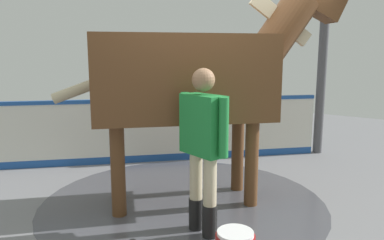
{
  "coord_description": "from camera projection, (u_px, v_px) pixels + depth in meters",
  "views": [
    {
      "loc": [
        3.37,
        2.53,
        1.78
      ],
      "look_at": [
        0.23,
        0.19,
        1.09
      ],
      "focal_mm": 34.65,
      "sensor_mm": 36.0,
      "label": 1
    }
  ],
  "objects": [
    {
      "name": "horse",
      "position": [
        194.0,
        76.0,
        4.33
      ],
      "size": [
        2.71,
        2.5,
        2.72
      ],
      "rotation": [
        0.0,
        0.0,
        2.4
      ],
      "color": "brown",
      "rests_on": "ground"
    },
    {
      "name": "barrier_wall",
      "position": [
        165.0,
        132.0,
        6.25
      ],
      "size": [
        4.03,
        3.67,
        1.07
      ],
      "color": "silver",
      "rests_on": "ground"
    },
    {
      "name": "handler",
      "position": [
        203.0,
        141.0,
        3.6
      ],
      "size": [
        0.34,
        0.65,
        1.66
      ],
      "rotation": [
        0.0,
        0.0,
        6.02
      ],
      "color": "black",
      "rests_on": "ground"
    },
    {
      "name": "wet_patch",
      "position": [
        183.0,
        201.0,
        4.57
      ],
      "size": [
        3.45,
        3.45,
        0.0
      ],
      "primitive_type": "cylinder",
      "color": "#4C4C54",
      "rests_on": "ground"
    },
    {
      "name": "ground_plane",
      "position": [
        191.0,
        205.0,
        4.46
      ],
      "size": [
        16.0,
        16.0,
        0.02
      ],
      "primitive_type": "cube",
      "color": "gray"
    },
    {
      "name": "roof_post_near",
      "position": [
        321.0,
        77.0,
        6.63
      ],
      "size": [
        0.16,
        0.16,
        2.77
      ],
      "primitive_type": "cylinder",
      "color": "#4C4C51",
      "rests_on": "ground"
    }
  ]
}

